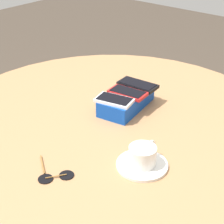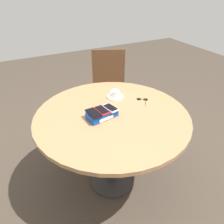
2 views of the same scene
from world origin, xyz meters
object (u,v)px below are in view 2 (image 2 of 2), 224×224
Objects in this scene: phone_black at (93,113)px; phone_red at (102,110)px; phone_white at (110,108)px; coffee_cup at (115,93)px; sunglasses at (143,100)px; saucer at (115,97)px; phone_box at (102,114)px; round_table at (112,124)px; chair_near_window at (109,89)px.

phone_black is 1.07× the size of phone_red.
phone_red is at bearing -174.65° from phone_white.
coffee_cup is 0.24m from sunglasses.
phone_white is at bearing 6.29° from phone_black.
coffee_cup reaches higher than saucer.
phone_box is 0.03m from phone_red.
phone_black reaches higher than coffee_cup.
round_table is 8.57× the size of sunglasses.
coffee_cup is 0.11× the size of chair_near_window.
phone_white is at bearing -115.66° from chair_near_window.
phone_box is 1.74× the size of phone_red.
chair_near_window is (0.26, 0.65, -0.27)m from saucer.
chair_near_window is (0.41, 0.88, -0.18)m from round_table.
round_table is 8.75× the size of phone_white.
phone_red is at bearing 77.17° from phone_box.
phone_black reaches higher than sunglasses.
sunglasses is at bearing -39.20° from coffee_cup.
phone_box is 0.26× the size of chair_near_window.
phone_black is at bearing -122.27° from chair_near_window.
sunglasses is at bearing -95.69° from chair_near_window.
phone_red reaches higher than sunglasses.
round_table is at bearing -114.90° from chair_near_window.
phone_white reaches higher than sunglasses.
phone_black is at bearing -173.71° from phone_white.
round_table is 11.32× the size of coffee_cup.
phone_red is 0.99× the size of sunglasses.
round_table is at bearing -122.42° from coffee_cup.
sunglasses is (0.34, 0.08, -0.06)m from phone_white.
phone_box is 0.33m from saucer.
coffee_cup is at bearing 38.72° from phone_black.
phone_red reaches higher than round_table.
sunglasses is at bearing 11.74° from phone_box.
saucer is 0.75m from chair_near_window.
phone_black is 0.16× the size of chair_near_window.
phone_box is at bearing -102.83° from phone_red.
phone_red is 1.30× the size of coffee_cup.
chair_near_window is (0.42, 0.87, -0.33)m from phone_white.
phone_box is at bearing -176.33° from round_table.
round_table is 8.69× the size of phone_red.
phone_box is at bearing -134.24° from coffee_cup.
sunglasses reaches higher than round_table.
chair_near_window is at bearing 84.31° from sunglasses.
chair_near_window is (0.08, 0.80, -0.27)m from sunglasses.
saucer is at bearing 57.12° from round_table.
phone_black is 1.02× the size of saucer.
phone_red is 0.95× the size of saucer.
phone_white reaches higher than saucer.
saucer reaches higher than round_table.
phone_white is 0.98× the size of sunglasses.
phone_red is 0.07m from phone_white.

